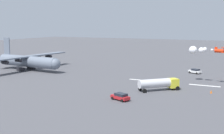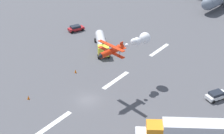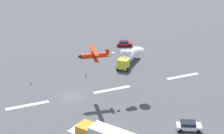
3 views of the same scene
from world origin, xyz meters
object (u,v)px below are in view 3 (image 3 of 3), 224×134
stunt_biplane_red (122,53)px  followme_car_yellow (189,126)px  traffic_cone_far (86,74)px  traffic_cone_near (31,83)px  airport_staff_sedan (124,43)px  fuel_tanker_truck (129,58)px

stunt_biplane_red → followme_car_yellow: bearing=-70.9°
stunt_biplane_red → traffic_cone_far: (-3.51, 11.62, -8.56)m
traffic_cone_near → airport_staff_sedan: bearing=27.3°
followme_car_yellow → traffic_cone_near: followme_car_yellow is taller
fuel_tanker_truck → traffic_cone_near: 24.05m
stunt_biplane_red → airport_staff_sedan: bearing=64.5°
traffic_cone_near → traffic_cone_far: size_ratio=1.00×
airport_staff_sedan → traffic_cone_far: bearing=-137.2°
traffic_cone_near → followme_car_yellow: bearing=-52.3°
stunt_biplane_red → airport_staff_sedan: 30.61m
fuel_tanker_truck → followme_car_yellow: fuel_tanker_truck is taller
stunt_biplane_red → followme_car_yellow: (5.24, -15.17, -8.12)m
stunt_biplane_red → followme_car_yellow: stunt_biplane_red is taller
fuel_tanker_truck → traffic_cone_far: (-11.72, -2.52, -1.38)m
followme_car_yellow → traffic_cone_far: 28.19m
stunt_biplane_red → traffic_cone_far: 14.85m
stunt_biplane_red → fuel_tanker_truck: size_ratio=1.45×
fuel_tanker_truck → traffic_cone_far: size_ratio=11.78×
stunt_biplane_red → traffic_cone_far: size_ratio=17.05×
airport_staff_sedan → traffic_cone_near: 32.00m
airport_staff_sedan → traffic_cone_near: size_ratio=6.09×
stunt_biplane_red → traffic_cone_far: bearing=106.8°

